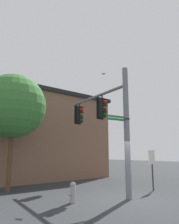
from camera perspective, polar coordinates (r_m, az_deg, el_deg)
ground_plane at (r=10.16m, az=10.55°, el=-22.00°), size 80.00×80.00×0.00m
signal_pole at (r=10.01m, az=9.96°, el=-4.79°), size 0.26×0.26×6.05m
mast_arm at (r=12.35m, az=1.69°, el=4.14°), size 1.16×4.97×0.15m
traffic_light_nearest_pole at (r=11.67m, az=3.50°, el=1.13°), size 0.54×0.49×1.31m
traffic_light_mid_inner at (r=13.72m, az=-2.66°, el=-0.68°), size 0.54×0.49×1.31m
street_name_sign at (r=9.88m, az=8.57°, el=-1.75°), size 1.24×0.39×0.22m
bird_flying at (r=13.41m, az=3.71°, el=10.18°), size 0.25×0.34×0.09m
storefront_building at (r=18.62m, az=-15.18°, el=-6.32°), size 11.76×9.24×6.64m
tree_by_storefront at (r=12.51m, az=-19.67°, el=1.49°), size 3.54×3.54×6.31m
fire_hydrant at (r=9.29m, az=-4.52°, el=-20.62°), size 0.35×0.24×0.82m
historical_marker at (r=12.40m, az=16.41°, el=-13.14°), size 0.60×0.08×2.13m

